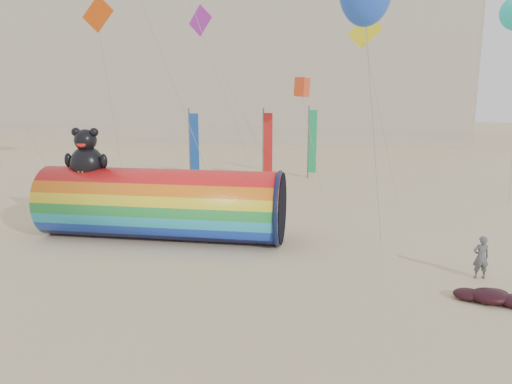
# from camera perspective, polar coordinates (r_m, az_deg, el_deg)

# --- Properties ---
(ground) EXTENTS (160.00, 160.00, 0.00)m
(ground) POSITION_cam_1_polar(r_m,az_deg,el_deg) (19.32, -2.20, -7.85)
(ground) COLOR #CCB58C
(ground) RESTS_ON ground
(hotel_building) EXTENTS (60.40, 15.40, 20.60)m
(hotel_building) POSITION_cam_1_polar(r_m,az_deg,el_deg) (65.75, -4.73, 15.26)
(hotel_building) COLOR #B7AD99
(hotel_building) RESTS_ON ground
(windsock_assembly) EXTENTS (10.58, 3.22, 4.88)m
(windsock_assembly) POSITION_cam_1_polar(r_m,az_deg,el_deg) (22.06, -10.79, -1.15)
(windsock_assembly) COLOR red
(windsock_assembly) RESTS_ON ground
(kite_handler) EXTENTS (0.61, 0.45, 1.53)m
(kite_handler) POSITION_cam_1_polar(r_m,az_deg,el_deg) (19.05, 24.32, -6.81)
(kite_handler) COLOR #4E4F54
(kite_handler) RESTS_ON ground
(fabric_bundle) EXTENTS (2.62, 1.35, 0.41)m
(fabric_bundle) POSITION_cam_1_polar(r_m,az_deg,el_deg) (17.43, 25.75, -10.76)
(fabric_bundle) COLOR #340912
(fabric_bundle) RESTS_ON ground
(festival_banners) EXTENTS (7.77, 5.81, 5.20)m
(festival_banners) POSITION_cam_1_polar(r_m,az_deg,el_deg) (33.19, 0.43, 5.23)
(festival_banners) COLOR #59595E
(festival_banners) RESTS_ON ground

